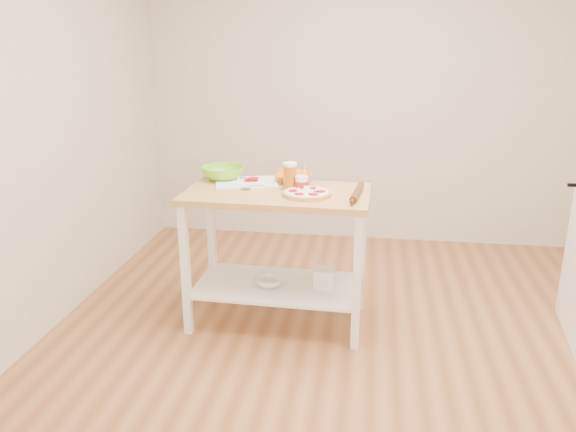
% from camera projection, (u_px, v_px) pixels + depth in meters
% --- Properties ---
extents(room_shell, '(4.04, 4.54, 2.74)m').
position_uv_depth(room_shell, '(368.00, 135.00, 2.83)').
color(room_shell, '#A0633B').
rests_on(room_shell, ground).
extents(prep_island, '(1.17, 0.66, 0.90)m').
position_uv_depth(prep_island, '(277.00, 229.00, 3.60)').
color(prep_island, tan).
rests_on(prep_island, ground).
extents(pizza, '(0.30, 0.30, 0.05)m').
position_uv_depth(pizza, '(307.00, 193.00, 3.42)').
color(pizza, '#DFAF5F').
rests_on(pizza, prep_island).
extents(cutting_board, '(0.47, 0.40, 0.04)m').
position_uv_depth(cutting_board, '(246.00, 182.00, 3.71)').
color(cutting_board, white).
rests_on(cutting_board, prep_island).
extents(spatula, '(0.14, 0.10, 0.01)m').
position_uv_depth(spatula, '(251.00, 186.00, 3.57)').
color(spatula, '#51C0C7').
rests_on(spatula, cutting_board).
extents(knife, '(0.27, 0.07, 0.01)m').
position_uv_depth(knife, '(234.00, 177.00, 3.81)').
color(knife, silver).
rests_on(knife, cutting_board).
extents(orange_bowl, '(0.24, 0.24, 0.06)m').
position_uv_depth(orange_bowl, '(294.00, 178.00, 3.74)').
color(orange_bowl, '#D66B06').
rests_on(orange_bowl, prep_island).
extents(green_bowl, '(0.38, 0.38, 0.09)m').
position_uv_depth(green_bowl, '(223.00, 173.00, 3.80)').
color(green_bowl, '#73C327').
rests_on(green_bowl, prep_island).
extents(beer_pint, '(0.09, 0.09, 0.17)m').
position_uv_depth(beer_pint, '(290.00, 176.00, 3.53)').
color(beer_pint, '#B65D1B').
rests_on(beer_pint, prep_island).
extents(yogurt_tub, '(0.08, 0.08, 0.17)m').
position_uv_depth(yogurt_tub, '(302.00, 184.00, 3.50)').
color(yogurt_tub, white).
rests_on(yogurt_tub, prep_island).
extents(rolling_pin, '(0.08, 0.36, 0.04)m').
position_uv_depth(rolling_pin, '(357.00, 193.00, 3.41)').
color(rolling_pin, '#582D14').
rests_on(rolling_pin, prep_island).
extents(shelf_glass_bowl, '(0.26, 0.26, 0.06)m').
position_uv_depth(shelf_glass_bowl, '(269.00, 281.00, 3.69)').
color(shelf_glass_bowl, silver).
rests_on(shelf_glass_bowl, prep_island).
extents(shelf_bin, '(0.13, 0.13, 0.13)m').
position_uv_depth(shelf_bin, '(324.00, 277.00, 3.67)').
color(shelf_bin, white).
rests_on(shelf_bin, prep_island).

